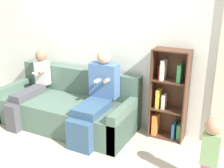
{
  "coord_description": "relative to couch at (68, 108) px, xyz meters",
  "views": [
    {
      "loc": [
        2.13,
        -2.68,
        2.06
      ],
      "look_at": [
        0.46,
        0.6,
        0.77
      ],
      "focal_mm": 45.0,
      "sensor_mm": 36.0,
      "label": 1
    }
  ],
  "objects": [
    {
      "name": "child_seated",
      "position": [
        -0.6,
        -0.14,
        0.28
      ],
      "size": [
        0.25,
        0.88,
        1.09
      ],
      "color": "#47474C",
      "rests_on": "ground_plane"
    },
    {
      "name": "bookshelf",
      "position": [
        1.48,
        0.34,
        0.33
      ],
      "size": [
        0.49,
        0.26,
        1.28
      ],
      "color": "#4C2D1E",
      "rests_on": "ground_plane"
    },
    {
      "name": "back_wall",
      "position": [
        0.29,
        0.48,
        1.0
      ],
      "size": [
        10.0,
        0.06,
        2.55
      ],
      "color": "silver",
      "rests_on": "ground_plane"
    },
    {
      "name": "ground_plane",
      "position": [
        0.29,
        -0.56,
        -0.27
      ],
      "size": [
        14.0,
        14.0,
        0.0
      ],
      "primitive_type": "plane",
      "color": "#B2A893"
    },
    {
      "name": "toddler_standing",
      "position": [
        2.19,
        -0.55,
        0.2
      ],
      "size": [
        0.18,
        0.18,
        0.83
      ],
      "color": "#DB4C75",
      "rests_on": "ground_plane"
    },
    {
      "name": "adult_seated",
      "position": [
        0.58,
        -0.1,
        0.35
      ],
      "size": [
        0.42,
        0.85,
        1.23
      ],
      "color": "#335170",
      "rests_on": "ground_plane"
    },
    {
      "name": "couch",
      "position": [
        0.0,
        0.0,
        0.0
      ],
      "size": [
        2.12,
        0.91,
        0.83
      ],
      "color": "#4C6656",
      "rests_on": "ground_plane"
    }
  ]
}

